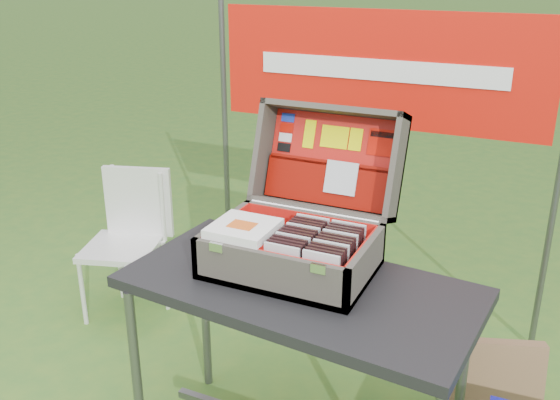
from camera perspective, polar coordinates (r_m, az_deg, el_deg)
The scene contains 84 objects.
table at distance 2.35m, azimuth 1.71°, elevation -15.63°, with size 1.21×0.60×0.75m, color black, non-canonical shape.
table_top at distance 2.16m, azimuth 1.81°, elevation -8.03°, with size 1.21×0.60×0.04m, color black.
table_leg_fl at distance 2.43m, azimuth -12.98°, elevation -15.50°, with size 0.04×0.04×0.71m, color #59595B.
table_leg_bl at distance 2.75m, azimuth -6.84°, elevation -10.28°, with size 0.04×0.04×0.71m, color #59595B.
table_leg_br at distance 2.45m, azimuth 16.28°, elevation -15.55°, with size 0.04×0.04×0.71m, color #59595B.
suitcase at distance 2.18m, azimuth 1.69°, elevation 0.16°, with size 0.57×0.56×0.51m, color #44413A, non-canonical shape.
suitcase_base_bottom at distance 2.22m, azimuth 1.01°, elevation -6.19°, with size 0.57×0.40×0.02m, color #44413A.
suitcase_base_wall_front at distance 2.04m, azimuth -1.17°, elevation -6.81°, with size 0.57×0.02×0.15m, color #44413A.
suitcase_base_wall_back at distance 2.36m, azimuth 2.91°, elevation -2.85°, with size 0.57×0.02×0.15m, color #44413A.
suitcase_base_wall_left at distance 2.31m, azimuth -5.17°, elevation -3.44°, with size 0.02×0.40×0.15m, color #44413A.
suitcase_base_wall_right at distance 2.11m, azimuth 7.81°, elevation -6.00°, with size 0.02×0.40×0.15m, color #44413A.
suitcase_liner_floor at distance 2.22m, azimuth 1.01°, elevation -5.87°, with size 0.52×0.36×0.01m, color red.
suitcase_latch_left at distance 2.08m, azimuth -5.83°, elevation -4.32°, with size 0.05×0.01×0.03m, color silver.
suitcase_latch_right at distance 1.94m, azimuth 3.54°, elevation -6.28°, with size 0.05×0.01×0.03m, color silver.
suitcase_hinge at distance 2.34m, azimuth 3.05°, elevation -1.05°, with size 0.02×0.02×0.51m, color silver.
suitcase_lid_back at distance 2.46m, azimuth 4.86°, elevation 3.65°, with size 0.57×0.40×0.02m, color #44413A.
suitcase_lid_rim_far at distance 2.41m, azimuth 5.03°, elevation 8.23°, with size 0.57×0.02×0.15m, color #44413A.
suitcase_lid_rim_near at distance 2.41m, azimuth 3.71°, elevation -0.76°, with size 0.57×0.02×0.15m, color #44413A.
suitcase_lid_rim_left at distance 2.50m, azimuth -1.47°, elevation 4.53°, with size 0.02×0.40×0.15m, color #44413A.
suitcase_lid_rim_right at distance 2.33m, azimuth 10.64°, elevation 2.85°, with size 0.02×0.40×0.15m, color #44413A.
suitcase_lid_liner at distance 2.45m, azimuth 4.75°, elevation 3.67°, with size 0.52×0.36×0.01m, color red.
suitcase_liner_wall_front at distance 2.05m, azimuth -1.00°, elevation -6.37°, with size 0.52×0.01×0.13m, color red.
suitcase_liner_wall_back at distance 2.34m, azimuth 2.78°, elevation -2.73°, with size 0.52×0.01×0.13m, color red.
suitcase_liner_wall_left at distance 2.30m, azimuth -4.87°, elevation -3.25°, with size 0.01×0.36×0.13m, color red.
suitcase_liner_wall_right at distance 2.11m, azimuth 7.46°, elevation -5.66°, with size 0.01×0.36×0.13m, color red.
suitcase_lid_pocket at distance 2.43m, azimuth 4.29°, elevation 1.50°, with size 0.50×0.16×0.03m, color #780B03.
suitcase_pocket_edge at distance 2.43m, azimuth 4.52°, elevation 3.40°, with size 0.49×0.02×0.02m, color #780B03.
suitcase_pocket_cd at distance 2.39m, azimuth 5.61°, elevation 2.02°, with size 0.13×0.13×0.01m, color silver.
lid_sticker_cc_a at distance 2.52m, azimuth 0.75°, elevation 7.54°, with size 0.06×0.03×0.00m, color #1933B2.
lid_sticker_cc_b at distance 2.52m, azimuth 0.62°, elevation 6.64°, with size 0.06×0.03×0.00m, color #C40F03.
lid_sticker_cc_c at distance 2.52m, azimuth 0.49°, elevation 5.74°, with size 0.06×0.03×0.00m, color white.
lid_sticker_cc_d at distance 2.52m, azimuth 0.36°, elevation 4.84°, with size 0.06×0.03×0.00m, color black.
lid_card_neon_tall at distance 2.48m, azimuth 2.70°, elevation 6.05°, with size 0.05×0.11×0.00m, color #EDF101.
lid_card_neon_main at distance 2.45m, azimuth 5.01°, elevation 5.76°, with size 0.11×0.09×0.00m, color #EDF101.
lid_card_neon_small at distance 2.42m, azimuth 6.93°, elevation 5.51°, with size 0.05×0.09×0.00m, color #EDF101.
lid_sticker_band at distance 2.39m, azimuth 9.23°, elevation 5.20°, with size 0.10×0.10×0.00m, color #C40F03.
lid_sticker_band_bar at distance 2.39m, azimuth 9.34°, elevation 5.91°, with size 0.09×0.02×0.00m, color black.
cd_left_0 at distance 2.05m, azimuth 0.17°, elevation -5.98°, with size 0.13×0.01×0.14m, color silver.
cd_left_1 at distance 2.06m, azimuth 0.43°, elevation -5.72°, with size 0.13×0.01×0.14m, color black.
cd_left_2 at distance 2.08m, azimuth 0.68°, elevation -5.47°, with size 0.13×0.01×0.14m, color black.
cd_left_3 at distance 2.10m, azimuth 0.93°, elevation -5.23°, with size 0.13×0.01×0.14m, color black.
cd_left_4 at distance 2.12m, azimuth 1.18°, elevation -4.98°, with size 0.13×0.01×0.14m, color silver.
cd_left_5 at distance 2.14m, azimuth 1.42°, elevation -4.74°, with size 0.13×0.01×0.14m, color black.
cd_left_6 at distance 2.15m, azimuth 1.66°, elevation -4.51°, with size 0.13×0.01×0.14m, color black.
cd_left_7 at distance 2.17m, azimuth 1.89°, elevation -4.28°, with size 0.13×0.01×0.14m, color black.
cd_left_8 at distance 2.19m, azimuth 2.12°, elevation -4.05°, with size 0.13×0.01×0.14m, color silver.
cd_left_9 at distance 2.21m, azimuth 2.34°, elevation -3.83°, with size 0.13×0.01×0.14m, color black.
cd_left_10 at distance 2.23m, azimuth 2.56°, elevation -3.61°, with size 0.13×0.01×0.14m, color black.
cd_left_11 at distance 2.25m, azimuth 2.78°, elevation -3.39°, with size 0.13×0.01×0.14m, color black.
cd_left_12 at distance 2.27m, azimuth 2.99°, elevation -3.18°, with size 0.13×0.01×0.14m, color silver.
cd_right_0 at distance 2.00m, azimuth 3.74°, elevation -6.72°, with size 0.13×0.01×0.14m, color silver.
cd_right_1 at distance 2.02m, azimuth 3.98°, elevation -6.45°, with size 0.13×0.01×0.14m, color black.
cd_right_2 at distance 2.04m, azimuth 4.20°, elevation -6.18°, with size 0.13×0.01×0.14m, color black.
cd_right_3 at distance 2.05m, azimuth 4.43°, elevation -5.92°, with size 0.13×0.01×0.14m, color black.
cd_right_4 at distance 2.07m, azimuth 4.64°, elevation -5.67°, with size 0.13×0.01×0.14m, color silver.
cd_right_5 at distance 2.09m, azimuth 4.86°, elevation -5.42°, with size 0.13×0.01×0.14m, color black.
cd_right_6 at distance 2.11m, azimuth 5.07°, elevation -5.17°, with size 0.13×0.01×0.14m, color black.
cd_right_7 at distance 2.13m, azimuth 5.28°, elevation -4.93°, with size 0.13×0.01×0.14m, color black.
cd_right_8 at distance 2.15m, azimuth 5.48°, elevation -4.69°, with size 0.13×0.01×0.14m, color silver.
cd_right_9 at distance 2.17m, azimuth 5.68°, elevation -4.45°, with size 0.13×0.01×0.14m, color black.
cd_right_10 at distance 2.19m, azimuth 5.87°, elevation -4.22°, with size 0.13×0.01×0.14m, color black.
cd_right_11 at distance 2.21m, azimuth 6.07°, elevation -4.00°, with size 0.13×0.01×0.14m, color black.
cd_right_12 at distance 2.22m, azimuth 6.26°, elevation -3.78°, with size 0.13×0.01×0.14m, color silver.
songbook_0 at distance 2.16m, azimuth -3.34°, elevation -2.90°, with size 0.21×0.21×0.01m, color white.
songbook_1 at distance 2.16m, azimuth -3.34°, elevation -2.78°, with size 0.21×0.21×0.01m, color white.
songbook_2 at distance 2.16m, azimuth -3.35°, elevation -2.65°, with size 0.21×0.21×0.01m, color white.
songbook_3 at distance 2.15m, azimuth -3.35°, elevation -2.53°, with size 0.21×0.21×0.01m, color white.
songbook_4 at distance 2.15m, azimuth -3.35°, elevation -2.41°, with size 0.21×0.21×0.01m, color white.
songbook_5 at distance 2.15m, azimuth -3.36°, elevation -2.29°, with size 0.21×0.21×0.01m, color white.
songbook_graphic at distance 2.14m, azimuth -3.48°, elevation -2.29°, with size 0.09×0.07×0.00m, color #D85919.
chair at distance 3.31m, azimuth -14.30°, elevation -4.41°, with size 0.36×0.39×0.79m, color silver, non-canonical shape.
chair_seat at distance 3.31m, azimuth -14.31°, elevation -4.27°, with size 0.36×0.36×0.03m, color silver.
chair_backrest at distance 3.35m, azimuth -12.82°, elevation -0.12°, with size 0.36×0.03×0.38m, color silver.
chair_leg_fl at distance 3.39m, azimuth -17.64°, elevation -7.81°, with size 0.02×0.02×0.40m, color silver.
chair_leg_fr at distance 3.21m, azimuth -13.54°, elevation -9.09°, with size 0.02×0.02×0.40m, color silver.
chair_leg_bl at distance 3.59m, azimuth -14.43°, elevation -5.78°, with size 0.02×0.02×0.40m, color silver.
chair_leg_br at distance 3.42m, azimuth -10.42°, elevation -6.84°, with size 0.02×0.02×0.40m, color silver.
chair_upright_left at distance 3.45m, azimuth -14.83°, elevation 0.13°, with size 0.02×0.02×0.38m, color silver.
chair_upright_right at distance 3.27m, azimuth -10.68°, elevation -0.68°, with size 0.02×0.02×0.38m, color silver.
cardboard_box at distance 2.70m, azimuth 18.79°, elevation -16.05°, with size 0.38×0.06×0.40m, color olive.
banner_post_left at distance 3.47m, azimuth -5.00°, elevation 5.43°, with size 0.03×0.03×1.70m, color #59595B.
banner_post_right at distance 3.04m, azimuth 24.08°, elevation 1.33°, with size 0.03×0.03×1.70m, color #59595B.
banner at distance 3.04m, azimuth 9.00°, elevation 11.70°, with size 1.60×0.01×0.55m, color red.
banner_text at distance 3.03m, azimuth 8.93°, elevation 11.67°, with size 1.20×0.00×0.10m, color white.
Camera 1 is at (0.83, -1.79, 1.79)m, focal length 40.00 mm.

